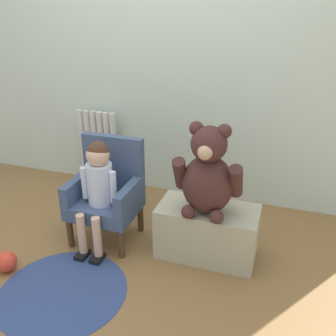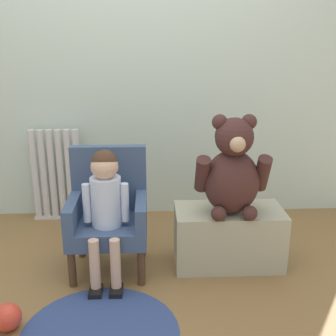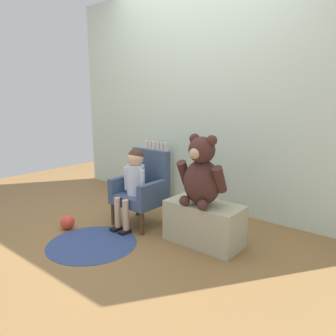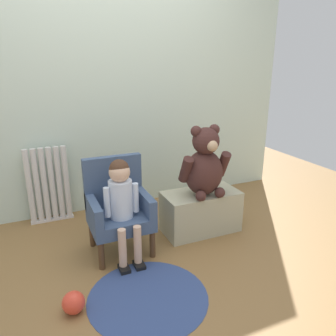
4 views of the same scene
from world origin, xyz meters
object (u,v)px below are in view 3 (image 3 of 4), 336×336
at_px(radiator, 156,170).
at_px(child_figure, 134,177).
at_px(low_bench, 204,223).
at_px(floor_rug, 92,244).
at_px(large_teddy_bear, 202,174).
at_px(toy_ball, 67,222).
at_px(child_armchair, 143,188).

bearing_deg(radiator, child_figure, -61.34).
xyz_separation_m(low_bench, floor_rug, (-0.71, -0.62, -0.17)).
relative_size(large_teddy_bear, toy_ball, 4.33).
distance_m(floor_rug, toy_ball, 0.44).
bearing_deg(child_figure, floor_rug, -89.72).
height_order(radiator, toy_ball, radiator).
height_order(child_armchair, toy_ball, child_armchair).
height_order(child_armchair, floor_rug, child_armchair).
relative_size(child_armchair, floor_rug, 0.95).
distance_m(low_bench, floor_rug, 0.96).
distance_m(low_bench, large_teddy_bear, 0.43).
bearing_deg(floor_rug, low_bench, 41.18).
bearing_deg(toy_ball, large_teddy_bear, 24.44).
distance_m(child_armchair, toy_ball, 0.77).
bearing_deg(radiator, large_teddy_bear, -32.97).
bearing_deg(floor_rug, toy_ball, 172.65).
distance_m(large_teddy_bear, floor_rug, 1.09).
distance_m(radiator, floor_rug, 1.43).
relative_size(radiator, child_armchair, 0.96).
xyz_separation_m(low_bench, large_teddy_bear, (-0.00, -0.05, 0.43)).
xyz_separation_m(floor_rug, toy_ball, (-0.44, 0.06, 0.06)).
height_order(radiator, large_teddy_bear, large_teddy_bear).
bearing_deg(child_armchair, floor_rug, -89.77).
bearing_deg(large_teddy_bear, child_armchair, 176.12).
bearing_deg(child_armchair, toy_ball, -127.45).
xyz_separation_m(radiator, child_figure, (0.44, -0.81, 0.15)).
bearing_deg(low_bench, child_figure, -171.10).
xyz_separation_m(child_armchair, toy_ball, (-0.43, -0.57, -0.28)).
distance_m(radiator, large_teddy_bear, 1.40).
bearing_deg(child_figure, low_bench, 8.90).
distance_m(child_figure, toy_ball, 0.75).
height_order(child_figure, low_bench, child_figure).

